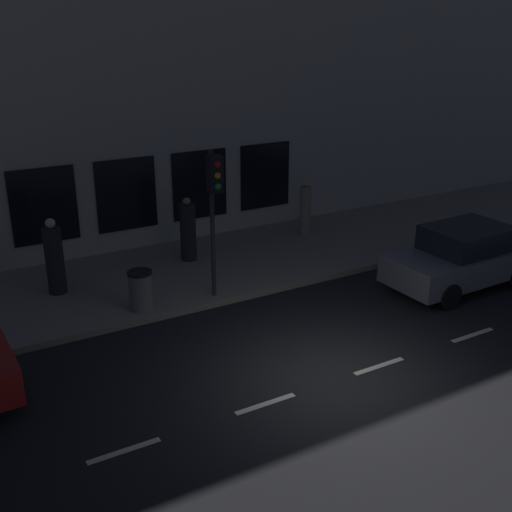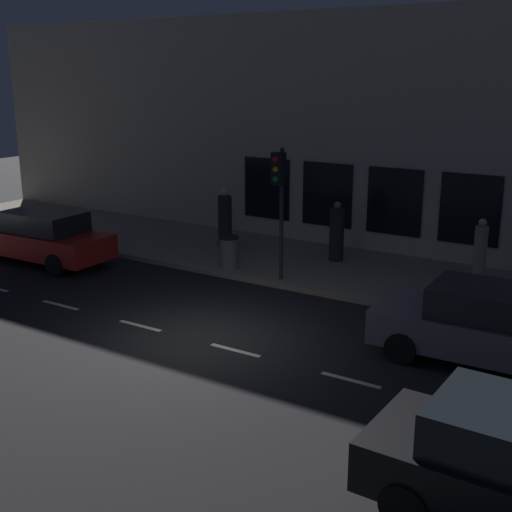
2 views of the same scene
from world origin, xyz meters
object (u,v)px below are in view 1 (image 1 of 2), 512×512
Objects in this scene: pedestrian_0 at (55,259)px; trash_bin at (141,290)px; traffic_light at (214,192)px; pedestrian_1 at (305,209)px; pedestrian_2 at (188,232)px; parked_car_2 at (462,257)px.

pedestrian_0 is 2.04× the size of trash_bin.
pedestrian_1 is (2.94, -4.52, -1.81)m from traffic_light.
pedestrian_2 reaches higher than pedestrian_1.
parked_car_2 reaches higher than trash_bin.
pedestrian_1 is (0.79, -7.75, -0.09)m from pedestrian_0.
pedestrian_1 is (5.12, 1.27, 0.14)m from parked_car_2.
parked_car_2 is 2.36× the size of pedestrian_1.
parked_car_2 is 10.02m from pedestrian_0.
pedestrian_0 reaches higher than parked_car_2.
traffic_light reaches higher than pedestrian_0.
pedestrian_0 is at bearing 144.71° from pedestrian_2.
traffic_light is at bearing -31.11° from pedestrian_0.
traffic_light is at bearing -145.30° from pedestrian_1.
traffic_light is 3.82× the size of trash_bin.
pedestrian_0 is at bearing -172.57° from pedestrian_1.
pedestrian_0 is 1.07× the size of pedestrian_2.
parked_car_2 is 4.28× the size of trash_bin.
pedestrian_2 is (4.80, 5.35, 0.17)m from parked_car_2.
pedestrian_2 is 3.27m from trash_bin.
pedestrian_2 is 1.91× the size of trash_bin.
pedestrian_1 is at bearing -37.86° from pedestrian_2.
pedestrian_0 is at bearing 62.97° from parked_car_2.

